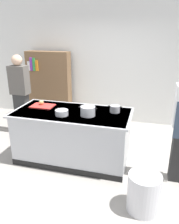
# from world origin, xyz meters

# --- Properties ---
(ground_plane) EXTENTS (10.00, 10.00, 0.00)m
(ground_plane) POSITION_xyz_m (0.00, 0.00, 0.00)
(ground_plane) COLOR #9E9991
(back_wall) EXTENTS (6.40, 0.12, 3.00)m
(back_wall) POSITION_xyz_m (0.00, 2.10, 1.50)
(back_wall) COLOR white
(back_wall) RESTS_ON ground_plane
(counter_island) EXTENTS (1.98, 0.98, 0.90)m
(counter_island) POSITION_xyz_m (0.00, -0.00, 0.47)
(counter_island) COLOR #B7BABF
(counter_island) RESTS_ON ground_plane
(cutting_board) EXTENTS (0.40, 0.28, 0.02)m
(cutting_board) POSITION_xyz_m (-0.60, 0.12, 0.91)
(cutting_board) COLOR red
(cutting_board) RESTS_ON counter_island
(onion) EXTENTS (0.09, 0.09, 0.09)m
(onion) POSITION_xyz_m (-0.64, 0.16, 0.96)
(onion) COLOR tan
(onion) RESTS_ON cutting_board
(stock_pot) EXTENTS (0.30, 0.24, 0.15)m
(stock_pot) POSITION_xyz_m (0.30, -0.10, 0.98)
(stock_pot) COLOR #B7BABF
(stock_pot) RESTS_ON counter_island
(sauce_pan) EXTENTS (0.23, 0.17, 0.11)m
(sauce_pan) POSITION_xyz_m (0.69, 0.18, 0.96)
(sauce_pan) COLOR #99999E
(sauce_pan) RESTS_ON counter_island
(mixing_bowl) EXTENTS (0.21, 0.21, 0.09)m
(mixing_bowl) POSITION_xyz_m (-0.10, -0.19, 0.95)
(mixing_bowl) COLOR #B7BABF
(mixing_bowl) RESTS_ON counter_island
(trash_bin) EXTENTS (0.42, 0.42, 0.52)m
(trash_bin) POSITION_xyz_m (1.27, -0.92, 0.26)
(trash_bin) COLOR silver
(trash_bin) RESTS_ON ground_plane
(person_guest) EXTENTS (0.38, 0.24, 1.72)m
(person_guest) POSITION_xyz_m (-1.44, 0.77, 0.91)
(person_guest) COLOR #2F2F2F
(person_guest) RESTS_ON ground_plane
(bookshelf) EXTENTS (1.10, 0.31, 1.70)m
(bookshelf) POSITION_xyz_m (-1.25, 1.80, 0.85)
(bookshelf) COLOR brown
(bookshelf) RESTS_ON ground_plane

